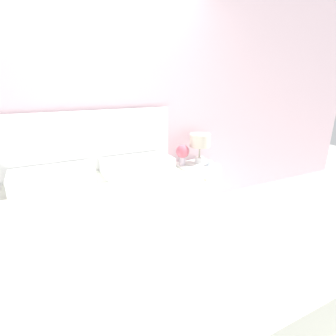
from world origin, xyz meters
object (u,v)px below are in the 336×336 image
nightstand (195,187)px  teacup (209,163)px  table_lamp (200,142)px  flower_vase (183,153)px  bed (125,247)px

nightstand → teacup: size_ratio=6.05×
table_lamp → teacup: (0.04, -0.14, -0.22)m
flower_vase → teacup: flower_vase is taller
flower_vase → teacup: size_ratio=2.41×
nightstand → table_lamp: table_lamp is taller
table_lamp → teacup: size_ratio=3.52×
flower_vase → teacup: 0.33m
table_lamp → nightstand: bearing=-150.4°
bed → table_lamp: size_ratio=6.45×
teacup → nightstand: bearing=135.6°
bed → table_lamp: bearing=35.7°
table_lamp → flower_vase: table_lamp is taller
bed → nightstand: size_ratio=3.75×
nightstand → table_lamp: (0.06, 0.04, 0.54)m
nightstand → table_lamp: 0.54m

